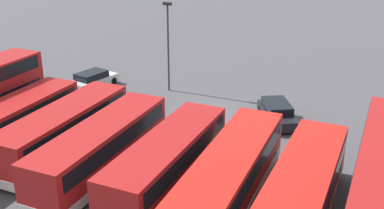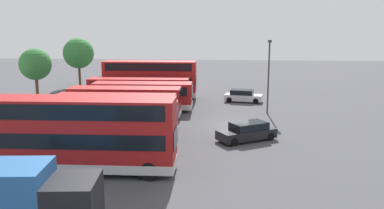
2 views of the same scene
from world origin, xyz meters
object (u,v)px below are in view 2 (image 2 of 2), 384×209
bus_single_deck_fifth (125,101)px  bus_double_decker_far_end (150,79)px  box_truck_blue (2,200)px  bus_single_deck_fourth (116,110)px  bus_single_deck_third (100,119)px  bus_single_deck_sixth (143,95)px  bus_double_decker_near_end (75,133)px  bus_single_deck_seventh (139,90)px  bus_single_deck_second (92,131)px  lamp_post_tall (269,71)px  car_small_green (243,96)px  car_hatchback_silver (247,132)px

bus_single_deck_fifth → bus_double_decker_far_end: bus_double_decker_far_end is taller
bus_double_decker_far_end → box_truck_blue: bus_double_decker_far_end is taller
box_truck_blue → bus_single_deck_fourth: bearing=0.9°
box_truck_blue → bus_single_deck_third: bearing=2.0°
bus_single_deck_third → box_truck_blue: 14.89m
bus_single_deck_sixth → bus_double_decker_near_end: bearing=178.8°
bus_double_decker_near_end → bus_single_deck_seventh: (21.53, 0.75, -0.83)m
bus_single_deck_fifth → bus_double_decker_far_end: bearing=-2.5°
bus_single_deck_second → lamp_post_tall: size_ratio=1.44×
bus_double_decker_near_end → bus_single_deck_fifth: (14.58, 0.62, -0.83)m
bus_single_deck_sixth → lamp_post_tall: (-0.32, -12.78, 2.72)m
car_small_green → bus_single_deck_second: bearing=151.3°
bus_single_deck_third → bus_single_deck_seventh: bearing=0.3°
car_hatchback_silver → bus_single_deck_fourth: bearing=75.6°
bus_single_deck_fifth → lamp_post_tall: lamp_post_tall is taller
bus_single_deck_third → bus_single_deck_fourth: size_ratio=1.16×
bus_single_deck_fourth → bus_double_decker_far_end: bearing=-1.1°
car_hatchback_silver → lamp_post_tall: (9.99, -2.54, 3.64)m
box_truck_blue → car_hatchback_silver: size_ratio=1.60×
bus_single_deck_fifth → bus_single_deck_second: bearing=-177.7°
car_small_green → lamp_post_tall: 7.46m
bus_single_deck_second → car_hatchback_silver: bus_single_deck_second is taller
bus_single_deck_fourth → bus_single_deck_seventh: bearing=1.6°
bus_single_deck_fifth → car_hatchback_silver: bus_single_deck_fifth is taller
bus_single_deck_second → bus_double_decker_far_end: (21.61, -0.01, 0.83)m
bus_single_deck_fourth → bus_single_deck_seventh: 11.01m
bus_double_decker_near_end → car_small_green: 26.29m
bus_double_decker_far_end → bus_single_deck_second: bearing=180.0°
bus_single_deck_sixth → lamp_post_tall: lamp_post_tall is taller
car_hatchback_silver → bus_single_deck_seventh: bearing=39.4°
bus_double_decker_near_end → bus_single_deck_sixth: 18.03m
bus_single_deck_fifth → car_hatchback_silver: (-6.89, -11.24, -0.92)m
bus_single_deck_fifth → lamp_post_tall: bearing=-77.3°
bus_single_deck_fifth → bus_single_deck_sixth: (3.42, -1.00, -0.00)m
bus_single_deck_fourth → bus_single_deck_fifth: 4.06m
bus_double_decker_near_end → bus_single_deck_seventh: 21.56m
bus_double_decker_near_end → bus_single_deck_third: bearing=5.5°
bus_single_deck_second → bus_single_deck_seventh: (18.03, 0.57, 0.00)m
bus_single_deck_fourth → box_truck_blue: (-18.39, -0.30, 0.09)m
bus_double_decker_far_end → car_small_green: size_ratio=2.49×
bus_double_decker_far_end → car_hatchback_silver: bus_double_decker_far_end is taller
box_truck_blue → car_small_green: box_truck_blue is taller
bus_single_deck_fourth → bus_single_deck_fifth: same height
bus_single_deck_second → bus_double_decker_near_end: bearing=-177.2°
bus_single_deck_fourth → box_truck_blue: bearing=-179.1°
bus_single_deck_fourth → car_small_green: size_ratio=2.31×
bus_single_deck_second → bus_double_decker_far_end: bus_double_decker_far_end is taller
bus_single_deck_second → bus_single_deck_third: 3.55m
bus_single_deck_fifth → car_small_green: bearing=-51.5°
bus_double_decker_far_end → bus_single_deck_fourth: bearing=178.9°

